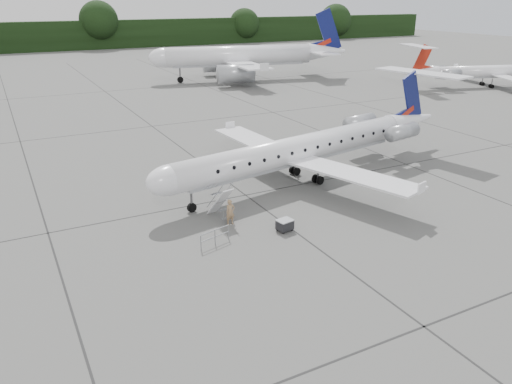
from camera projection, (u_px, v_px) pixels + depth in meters
ground at (354, 209)px, 36.39m from camera, size 320.00×320.00×0.00m
treeline at (70, 36)px, 142.12m from camera, size 260.00×4.00×8.00m
main_regional_jet at (298, 136)px, 40.29m from camera, size 33.81×27.05×7.77m
airstair at (220, 202)px, 34.35m from camera, size 1.23×2.24×2.43m
passenger at (230, 212)px, 33.58m from camera, size 0.65×0.43×1.77m
safety_railing at (215, 237)px, 30.93m from camera, size 2.14×0.66×1.00m
baggage_cart at (285, 225)px, 32.79m from camera, size 1.10×0.95×0.85m
bg_narrowbody at (238, 46)px, 89.81m from camera, size 38.67×31.29×12.30m
bg_regional_right at (495, 65)px, 84.35m from camera, size 31.80×26.63×7.17m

